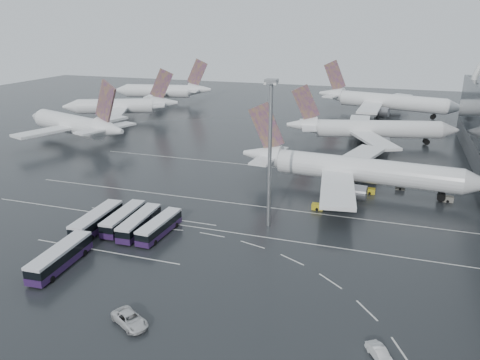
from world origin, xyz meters
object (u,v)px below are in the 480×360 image
(jet_remote_west, at_px, (75,125))
(gse_cart_belly_b, at_px, (400,187))
(bus_row_near_a, at_px, (97,220))
(bus_row_far_a, at_px, (60,257))
(airliner_gate_c, at_px, (384,102))
(jet_remote_far, at_px, (164,91))
(bus_row_near_b, at_px, (123,219))
(gse_cart_belly_c, at_px, (317,207))
(airliner_main, at_px, (353,170))
(jet_remote_mid, at_px, (123,106))
(bus_row_near_c, at_px, (139,223))
(van_curve_a, at_px, (130,319))
(van_curve_c, at_px, (380,354))
(gse_cart_belly_e, at_px, (370,191))
(floodlight_mast, at_px, (270,137))
(airliner_gate_b, at_px, (369,129))
(bus_row_near_d, at_px, (159,227))
(gse_cart_belly_d, at_px, (448,199))

(jet_remote_west, bearing_deg, gse_cart_belly_b, -168.98)
(bus_row_near_a, height_order, bus_row_far_a, bus_row_near_a)
(airliner_gate_c, xyz_separation_m, jet_remote_far, (-100.91, -1.51, -0.01))
(jet_remote_west, height_order, jet_remote_far, jet_remote_west)
(bus_row_near_b, xyz_separation_m, bus_row_far_a, (-1.13, -16.60, 0.10))
(jet_remote_west, bearing_deg, bus_row_near_a, 148.81)
(airliner_gate_c, distance_m, gse_cart_belly_c, 112.94)
(jet_remote_west, bearing_deg, bus_row_far_a, 144.28)
(airliner_main, xyz_separation_m, bus_row_near_b, (-38.84, -35.23, -3.05))
(jet_remote_mid, xyz_separation_m, bus_row_near_c, (60.17, -91.17, -3.35))
(jet_remote_west, xyz_separation_m, van_curve_a, (67.46, -78.95, -4.67))
(airliner_main, relative_size, jet_remote_west, 1.18)
(bus_row_near_b, height_order, van_curve_a, bus_row_near_b)
(van_curve_a, bearing_deg, gse_cart_belly_b, 2.19)
(van_curve_c, height_order, gse_cart_belly_b, van_curve_c)
(bus_row_near_b, relative_size, gse_cart_belly_e, 5.67)
(jet_remote_mid, bearing_deg, bus_row_far_a, 93.42)
(airliner_main, distance_m, floodlight_mast, 31.40)
(jet_remote_mid, distance_m, van_curve_c, 153.73)
(bus_row_near_b, xyz_separation_m, van_curve_c, (48.00, -22.48, -1.02))
(jet_remote_west, height_order, gse_cart_belly_e, jet_remote_west)
(airliner_gate_b, xyz_separation_m, jet_remote_mid, (-95.50, 10.06, 0.41))
(airliner_gate_b, xyz_separation_m, gse_cart_belly_b, (10.36, -41.44, -4.10))
(airliner_gate_c, distance_m, bus_row_far_a, 155.62)
(bus_row_near_c, xyz_separation_m, gse_cart_belly_b, (45.69, 39.68, -1.17))
(floodlight_mast, bearing_deg, airliner_main, 63.10)
(airliner_gate_b, height_order, airliner_gate_c, airliner_gate_c)
(airliner_gate_c, distance_m, jet_remote_far, 100.92)
(jet_remote_far, bearing_deg, jet_remote_mid, 82.75)
(bus_row_near_a, relative_size, van_curve_c, 3.29)
(bus_row_far_a, relative_size, van_curve_a, 2.34)
(bus_row_near_d, distance_m, gse_cart_belly_d, 62.08)
(jet_remote_mid, xyz_separation_m, gse_cart_belly_c, (89.69, -69.91, -4.46))
(airliner_main, xyz_separation_m, bus_row_near_c, (-34.96, -36.03, -3.03))
(jet_remote_mid, bearing_deg, van_curve_a, 98.37)
(gse_cart_belly_b, bearing_deg, jet_remote_mid, 154.06)
(jet_remote_far, height_order, gse_cart_belly_d, jet_remote_far)
(jet_remote_far, bearing_deg, floodlight_mast, 113.40)
(van_curve_a, bearing_deg, bus_row_near_b, 61.99)
(jet_remote_west, distance_m, bus_row_near_c, 76.32)
(bus_row_near_d, relative_size, floodlight_mast, 0.45)
(airliner_gate_b, bearing_deg, jet_remote_west, -177.49)
(bus_row_near_a, bearing_deg, gse_cart_belly_d, -63.14)
(bus_row_far_a, relative_size, gse_cart_belly_e, 6.02)
(gse_cart_belly_e, bearing_deg, airliner_gate_b, 94.74)
(jet_remote_far, height_order, bus_row_far_a, jet_remote_far)
(bus_row_near_c, bearing_deg, airliner_gate_b, -26.57)
(airliner_gate_b, xyz_separation_m, gse_cart_belly_d, (20.21, -46.34, -4.06))
(airliner_gate_c, bearing_deg, van_curve_c, -73.23)
(airliner_gate_b, xyz_separation_m, bus_row_far_a, (-40.33, -96.92, -2.84))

